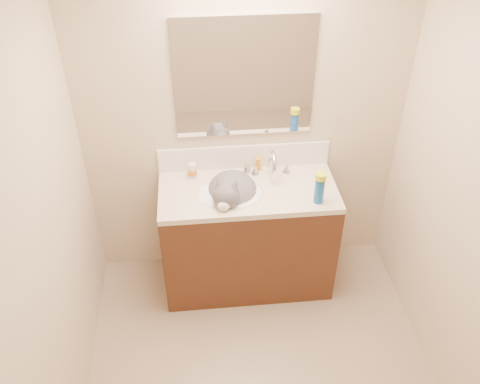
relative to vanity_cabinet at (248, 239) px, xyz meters
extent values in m
cube|color=beige|center=(0.00, 0.28, 0.84)|extent=(2.20, 0.04, 2.50)
cube|color=beige|center=(-1.10, -0.97, 0.84)|extent=(0.04, 2.50, 2.50)
cube|color=#442313|center=(0.00, 0.00, 0.00)|extent=(1.20, 0.55, 0.82)
cube|color=beige|center=(0.00, 0.00, 0.43)|extent=(1.20, 0.55, 0.04)
ellipsoid|color=white|center=(-0.12, -0.03, 0.38)|extent=(0.45, 0.36, 0.14)
cylinder|color=silver|center=(0.18, 0.18, 0.51)|extent=(0.04, 0.04, 0.11)
torus|color=silver|center=(0.18, 0.12, 0.56)|extent=(0.03, 0.20, 0.20)
cylinder|color=silver|center=(0.18, 0.04, 0.53)|extent=(0.03, 0.03, 0.06)
cone|color=silver|center=(0.07, 0.18, 0.48)|extent=(0.06, 0.06, 0.06)
cone|color=silver|center=(0.29, 0.18, 0.48)|extent=(0.06, 0.06, 0.06)
ellipsoid|color=#545254|center=(-0.10, 0.02, 0.42)|extent=(0.44, 0.47, 0.25)
ellipsoid|color=#545254|center=(-0.16, -0.14, 0.51)|extent=(0.22, 0.21, 0.17)
ellipsoid|color=#545254|center=(-0.13, -0.07, 0.48)|extent=(0.16, 0.16, 0.16)
cone|color=#545254|center=(-0.20, -0.10, 0.59)|extent=(0.10, 0.11, 0.11)
cone|color=#545254|center=(-0.10, -0.14, 0.59)|extent=(0.10, 0.10, 0.11)
ellipsoid|color=silver|center=(-0.18, -0.21, 0.49)|extent=(0.09, 0.08, 0.07)
ellipsoid|color=silver|center=(-0.14, -0.10, 0.43)|extent=(0.15, 0.12, 0.15)
sphere|color=tan|center=(-0.19, -0.24, 0.49)|extent=(0.02, 0.02, 0.02)
cylinder|color=#545254|center=(0.04, -0.04, 0.34)|extent=(0.06, 0.26, 0.05)
cube|color=white|center=(0.00, 0.26, 0.54)|extent=(1.20, 0.02, 0.18)
cube|color=white|center=(0.00, 0.26, 1.13)|extent=(0.90, 0.02, 0.80)
cylinder|color=silver|center=(-0.37, 0.18, 0.50)|extent=(0.08, 0.08, 0.11)
cylinder|color=orange|center=(-0.37, 0.18, 0.50)|extent=(0.08, 0.08, 0.04)
cylinder|color=#B7B7BC|center=(0.01, 0.20, 0.48)|extent=(0.05, 0.05, 0.05)
cylinder|color=orange|center=(0.10, 0.22, 0.50)|extent=(0.05, 0.05, 0.10)
cube|color=silver|center=(0.05, 0.02, 0.45)|extent=(0.02, 0.13, 0.01)
cube|color=#6F96ED|center=(0.05, 0.02, 0.46)|extent=(0.02, 0.03, 0.02)
cylinder|color=#1859AB|center=(0.44, -0.18, 0.54)|extent=(0.08, 0.08, 0.17)
cylinder|color=#D3E518|center=(0.44, -0.18, 0.65)|extent=(0.08, 0.08, 0.04)
camera|label=1|loc=(-0.33, -2.70, 2.49)|focal=38.00mm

